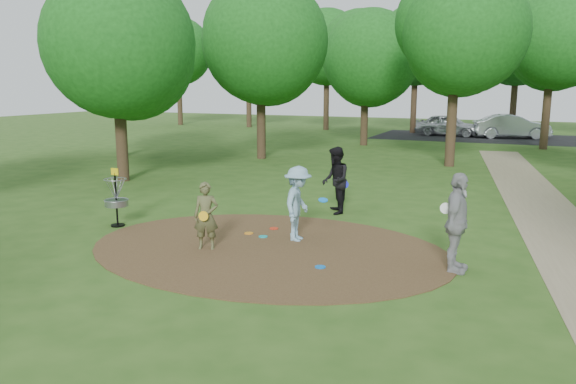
% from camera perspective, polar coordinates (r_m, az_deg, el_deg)
% --- Properties ---
extents(ground, '(100.00, 100.00, 0.00)m').
position_cam_1_polar(ground, '(12.81, -2.15, -5.78)').
color(ground, '#2D5119').
rests_on(ground, ground).
extents(dirt_clearing, '(8.40, 8.40, 0.02)m').
position_cam_1_polar(dirt_clearing, '(12.81, -2.15, -5.73)').
color(dirt_clearing, '#47301C').
rests_on(dirt_clearing, ground).
extents(parking_lot, '(14.00, 8.00, 0.01)m').
position_cam_1_polar(parking_lot, '(41.36, 18.83, 5.28)').
color(parking_lot, black).
rests_on(parking_lot, ground).
extents(player_observer_with_disc, '(0.66, 0.54, 1.54)m').
position_cam_1_polar(player_observer_with_disc, '(12.70, -8.32, -2.44)').
color(player_observer_with_disc, brown).
rests_on(player_observer_with_disc, ground).
extents(player_throwing_with_disc, '(1.18, 1.22, 1.79)m').
position_cam_1_polar(player_throwing_with_disc, '(13.25, 1.01, -1.21)').
color(player_throwing_with_disc, '#85B0C6').
rests_on(player_throwing_with_disc, ground).
extents(player_walking_with_disc, '(1.05, 1.15, 1.93)m').
position_cam_1_polar(player_walking_with_disc, '(16.10, 4.84, 1.18)').
color(player_walking_with_disc, black).
rests_on(player_walking_with_disc, ground).
extents(player_waiting_with_disc, '(0.62, 1.20, 1.99)m').
position_cam_1_polar(player_waiting_with_disc, '(11.53, 16.77, -3.02)').
color(player_waiting_with_disc, '#98989B').
rests_on(player_waiting_with_disc, ground).
extents(disc_ground_cyan, '(0.22, 0.22, 0.02)m').
position_cam_1_polar(disc_ground_cyan, '(13.70, -2.55, -4.54)').
color(disc_ground_cyan, '#16A9B5').
rests_on(disc_ground_cyan, dirt_clearing).
extents(disc_ground_blue, '(0.22, 0.22, 0.02)m').
position_cam_1_polar(disc_ground_blue, '(11.50, 3.30, -7.61)').
color(disc_ground_blue, blue).
rests_on(disc_ground_blue, dirt_clearing).
extents(disc_ground_red, '(0.22, 0.22, 0.02)m').
position_cam_1_polar(disc_ground_red, '(14.45, -1.43, -3.71)').
color(disc_ground_red, red).
rests_on(disc_ground_red, dirt_clearing).
extents(car_left, '(4.69, 2.28, 1.54)m').
position_cam_1_polar(car_left, '(41.81, 15.97, 6.55)').
color(car_left, '#AFB1B7').
rests_on(car_left, ground).
extents(car_right, '(5.21, 2.96, 1.62)m').
position_cam_1_polar(car_right, '(41.42, 21.76, 6.22)').
color(car_right, '#B9BEC1').
rests_on(car_right, ground).
extents(disc_ground_orange, '(0.22, 0.22, 0.02)m').
position_cam_1_polar(disc_ground_orange, '(14.02, -4.01, -4.20)').
color(disc_ground_orange, orange).
rests_on(disc_ground_orange, dirt_clearing).
extents(disc_golf_basket, '(0.63, 0.63, 1.54)m').
position_cam_1_polar(disc_golf_basket, '(15.27, -17.08, -0.14)').
color(disc_golf_basket, black).
rests_on(disc_golf_basket, ground).
extents(tree_ring, '(37.93, 44.89, 8.78)m').
position_cam_1_polar(tree_ring, '(20.56, 14.37, 14.84)').
color(tree_ring, '#332316').
rests_on(tree_ring, ground).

